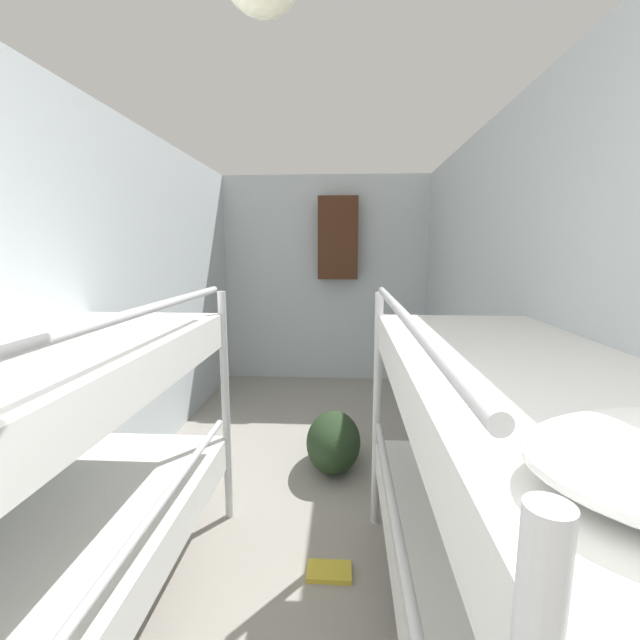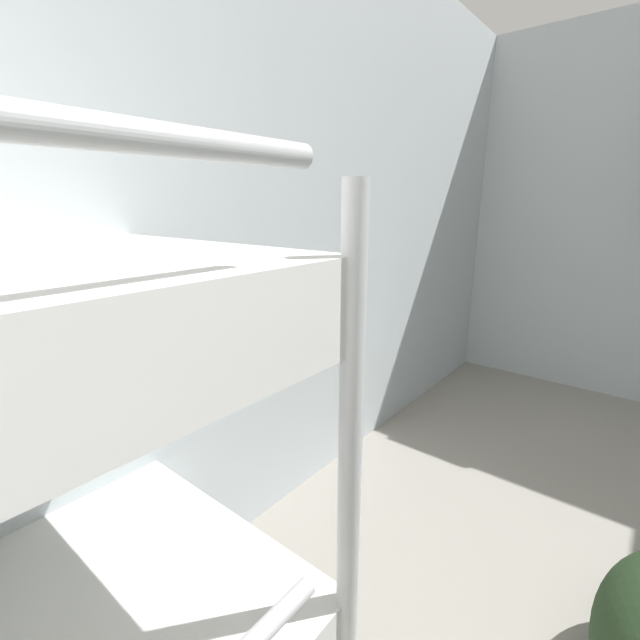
% 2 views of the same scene
% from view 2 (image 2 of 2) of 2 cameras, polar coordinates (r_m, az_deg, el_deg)
% --- Properties ---
extents(wall_left, '(0.06, 5.27, 2.34)m').
position_cam_2_polar(wall_left, '(1.37, -19.92, 10.86)').
color(wall_left, silver).
rests_on(wall_left, ground_plane).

